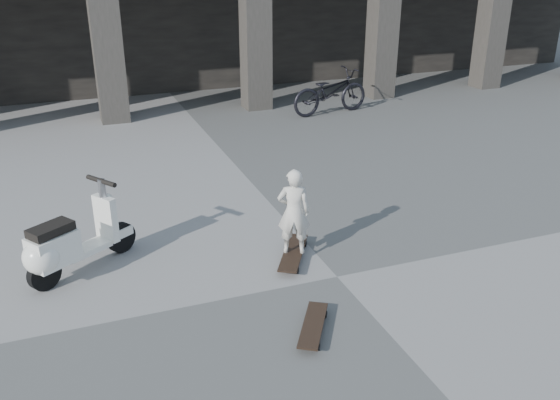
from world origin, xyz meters
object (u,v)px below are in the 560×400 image
object	(u,v)px
skateboard_spare	(313,326)
bicycle	(330,92)
child	(294,212)
longboard	(293,253)
scooter	(64,246)

from	to	relation	value
skateboard_spare	bicycle	size ratio (longest dim) A/B	0.41
skateboard_spare	bicycle	xyz separation A→B (m)	(4.05, 8.26, 0.47)
child	bicycle	distance (m)	7.60
longboard	scooter	world-z (taller)	scooter
bicycle	skateboard_spare	bearing A→B (deg)	145.16
longboard	child	distance (m)	0.60
longboard	skateboard_spare	world-z (taller)	longboard
longboard	scooter	distance (m)	2.89
longboard	scooter	xyz separation A→B (m)	(-2.82, 0.53, 0.36)
skateboard_spare	child	bearing A→B (deg)	17.36
child	scooter	size ratio (longest dim) A/B	0.83
child	bicycle	bearing A→B (deg)	-96.59
skateboard_spare	scooter	world-z (taller)	scooter
skateboard_spare	child	size ratio (longest dim) A/B	0.73
longboard	scooter	bearing A→B (deg)	109.92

